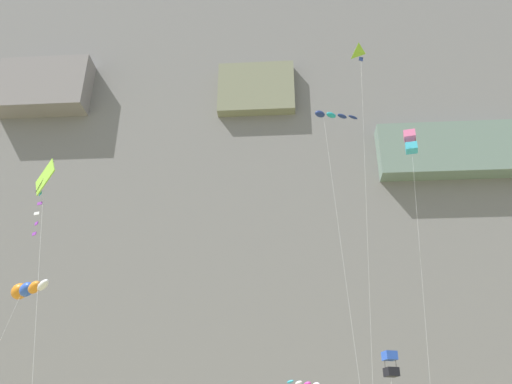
{
  "coord_description": "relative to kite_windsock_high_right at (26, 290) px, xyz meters",
  "views": [
    {
      "loc": [
        3.58,
        -11.59,
        2.77
      ],
      "look_at": [
        1.59,
        19.33,
        18.34
      ],
      "focal_mm": 36.63,
      "sensor_mm": 36.0,
      "label": 1
    }
  ],
  "objects": [
    {
      "name": "kite_box_front_field",
      "position": [
        21.3,
        -0.94,
        -4.72
      ],
      "size": [
        2.38,
        3.57,
        7.68
      ],
      "color": "blue",
      "rests_on": "ground"
    },
    {
      "name": "kite_windsock_mid_right",
      "position": [
        19.72,
        4.49,
        15.03
      ],
      "size": [
        3.69,
        4.59,
        27.38
      ],
      "color": "navy",
      "rests_on": "ground"
    },
    {
      "name": "kite_delta_upper_mid",
      "position": [
        23.34,
        6.32,
        21.24
      ],
      "size": [
        3.48,
        2.4,
        34.25
      ],
      "color": "#8CCC33",
      "rests_on": "ground"
    },
    {
      "name": "kite_diamond_mid_center",
      "position": [
        5.3,
        -10.27,
        1.85
      ],
      "size": [
        3.23,
        2.01,
        15.01
      ],
      "color": "#8CCC33",
      "rests_on": "ground"
    },
    {
      "name": "kite_windsock_high_right",
      "position": [
        0.0,
        0.0,
        0.0
      ],
      "size": [
        4.78,
        5.17,
        12.54
      ],
      "color": "orange",
      "rests_on": "ground"
    },
    {
      "name": "cliff_face",
      "position": [
        12.45,
        42.49,
        23.69
      ],
      "size": [
        180.0,
        34.96,
        70.81
      ],
      "color": "slate",
      "rests_on": "ground"
    },
    {
      "name": "kite_box_low_center",
      "position": [
        27.49,
        11.04,
        16.43
      ],
      "size": [
        3.58,
        5.43,
        29.23
      ],
      "color": "pink",
      "rests_on": "ground"
    }
  ]
}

